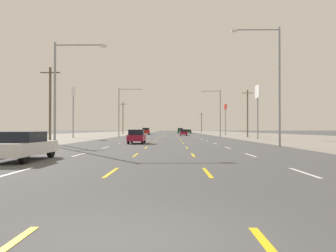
% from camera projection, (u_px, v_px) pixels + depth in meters
% --- Properties ---
extents(ground_plane, '(572.00, 572.00, 0.00)m').
position_uv_depth(ground_plane, '(170.00, 136.00, 70.08)').
color(ground_plane, '#4C4C4F').
extents(lot_apron_left, '(28.00, 440.00, 0.01)m').
position_uv_depth(lot_apron_left, '(63.00, 136.00, 70.38)').
color(lot_apron_left, gray).
rests_on(lot_apron_left, ground).
extents(lot_apron_right, '(28.00, 440.00, 0.01)m').
position_uv_depth(lot_apron_right, '(278.00, 136.00, 69.77)').
color(lot_apron_right, gray).
rests_on(lot_apron_right, ground).
extents(lane_markings, '(10.64, 227.60, 0.01)m').
position_uv_depth(lane_markings, '(170.00, 134.00, 108.57)').
color(lane_markings, white).
rests_on(lane_markings, ground).
extents(signal_span_wire, '(25.20, 0.52, 9.72)m').
position_uv_depth(signal_span_wire, '(171.00, 28.00, 12.06)').
color(signal_span_wire, brown).
rests_on(signal_span_wire, ground).
extents(sedan_far_left_nearest, '(1.80, 4.50, 1.46)m').
position_uv_depth(sedan_far_left_nearest, '(23.00, 146.00, 15.39)').
color(sedan_far_left_nearest, white).
rests_on(sedan_far_left_nearest, ground).
extents(hatchback_inner_left_near, '(1.72, 3.90, 1.54)m').
position_uv_depth(hatchback_inner_left_near, '(137.00, 136.00, 33.71)').
color(hatchback_inner_left_near, maroon).
rests_on(hatchback_inner_left_near, ground).
extents(hatchback_inner_right_mid, '(1.72, 3.90, 1.54)m').
position_uv_depth(hatchback_inner_right_mid, '(184.00, 132.00, 75.34)').
color(hatchback_inner_right_mid, maroon).
rests_on(hatchback_inner_right_mid, ground).
extents(suv_far_left_midfar, '(1.98, 4.90, 1.98)m').
position_uv_depth(suv_far_left_midfar, '(146.00, 131.00, 88.26)').
color(suv_far_left_midfar, red).
rests_on(suv_far_left_midfar, ground).
extents(suv_inner_right_far, '(1.98, 4.90, 1.98)m').
position_uv_depth(suv_inner_right_far, '(180.00, 131.00, 110.17)').
color(suv_inner_right_far, '#235B2D').
rests_on(suv_inner_right_far, ground).
extents(sedan_far_right_farther, '(1.80, 4.50, 1.46)m').
position_uv_depth(sedan_far_right_farther, '(189.00, 131.00, 113.16)').
color(sedan_far_right_farther, '#235B2D').
rests_on(sedan_far_right_farther, ground).
extents(pole_sign_left_row_1, '(0.24, 1.68, 9.16)m').
position_uv_depth(pole_sign_left_row_1, '(73.00, 101.00, 54.99)').
color(pole_sign_left_row_1, gray).
rests_on(pole_sign_left_row_1, ground).
extents(pole_sign_right_row_1, '(0.24, 2.24, 8.57)m').
position_uv_depth(pole_sign_right_row_1, '(258.00, 98.00, 48.37)').
color(pole_sign_right_row_1, gray).
rests_on(pole_sign_right_row_1, ground).
extents(pole_sign_right_row_2, '(0.24, 2.34, 8.04)m').
position_uv_depth(pole_sign_right_row_2, '(225.00, 112.00, 78.84)').
color(pole_sign_right_row_2, gray).
rests_on(pole_sign_right_row_2, ground).
extents(streetlight_left_row_0, '(4.81, 0.26, 9.48)m').
position_uv_depth(streetlight_left_row_0, '(61.00, 85.00, 27.62)').
color(streetlight_left_row_0, gray).
rests_on(streetlight_left_row_0, ground).
extents(streetlight_right_row_0, '(4.41, 0.26, 10.80)m').
position_uv_depth(streetlight_right_row_0, '(275.00, 78.00, 27.39)').
color(streetlight_right_row_0, gray).
rests_on(streetlight_right_row_0, ground).
extents(streetlight_left_row_1, '(4.90, 0.26, 9.87)m').
position_uv_depth(streetlight_left_row_1, '(122.00, 108.00, 61.10)').
color(streetlight_left_row_1, gray).
rests_on(streetlight_left_row_1, ground).
extents(streetlight_right_row_1, '(3.89, 0.26, 9.45)m').
position_uv_depth(streetlight_right_row_1, '(218.00, 110.00, 60.85)').
color(streetlight_right_row_1, gray).
rests_on(streetlight_right_row_1, ground).
extents(utility_pole_left_row_0, '(2.20, 0.26, 8.55)m').
position_uv_depth(utility_pole_left_row_0, '(50.00, 104.00, 34.22)').
color(utility_pole_left_row_0, brown).
rests_on(utility_pole_left_row_0, ground).
extents(utility_pole_right_row_1, '(2.20, 0.26, 9.30)m').
position_uv_depth(utility_pole_right_row_1, '(248.00, 113.00, 59.82)').
color(utility_pole_right_row_1, brown).
rests_on(utility_pole_right_row_1, ground).
extents(utility_pole_left_row_2, '(2.20, 0.26, 9.92)m').
position_uv_depth(utility_pole_left_row_2, '(123.00, 118.00, 94.38)').
color(utility_pole_left_row_2, brown).
rests_on(utility_pole_left_row_2, ground).
extents(utility_pole_right_row_3, '(2.20, 0.26, 8.61)m').
position_uv_depth(utility_pole_right_row_3, '(201.00, 122.00, 130.24)').
color(utility_pole_right_row_3, brown).
rests_on(utility_pole_right_row_3, ground).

